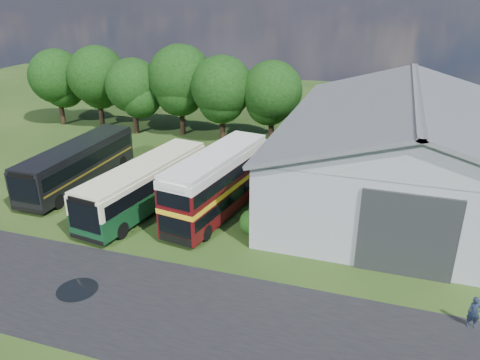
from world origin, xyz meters
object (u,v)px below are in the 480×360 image
(bus_green_single, at_px, (145,185))
(bus_dark_single, at_px, (78,164))
(bus_maroon_double, at_px, (217,184))
(storage_shed, at_px, (410,142))
(visitor_a, at_px, (474,313))

(bus_green_single, distance_m, bus_dark_single, 7.62)
(bus_green_single, xyz_separation_m, bus_maroon_double, (5.28, 0.71, 0.48))
(bus_green_single, height_order, bus_dark_single, bus_green_single)
(storage_shed, height_order, bus_maroon_double, storage_shed)
(bus_maroon_double, height_order, bus_dark_single, bus_maroon_double)
(storage_shed, bearing_deg, bus_maroon_double, -147.11)
(bus_green_single, xyz_separation_m, bus_dark_single, (-7.30, 2.19, -0.01))
(storage_shed, xyz_separation_m, bus_green_single, (-17.82, -8.82, -2.35))
(bus_maroon_double, distance_m, bus_dark_single, 12.68)
(bus_green_single, bearing_deg, storage_shed, 34.41)
(bus_maroon_double, relative_size, bus_dark_single, 0.90)
(bus_green_single, relative_size, bus_dark_single, 1.03)
(bus_maroon_double, xyz_separation_m, visitor_a, (15.78, -7.48, -1.47))
(storage_shed, relative_size, bus_maroon_double, 2.26)
(storage_shed, distance_m, visitor_a, 16.27)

